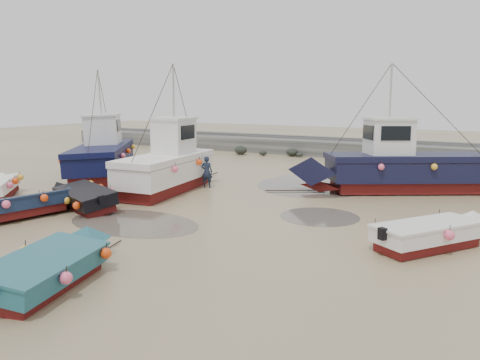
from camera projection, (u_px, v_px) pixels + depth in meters
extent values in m
plane|color=tan|center=(188.00, 222.00, 17.52)|extent=(120.00, 120.00, 0.00)
cube|color=slate|center=(360.00, 151.00, 36.05)|extent=(60.00, 2.20, 1.20)
cube|color=slate|center=(365.00, 140.00, 36.95)|extent=(60.00, 0.60, 0.25)
ellipsoid|color=black|center=(423.00, 164.00, 31.02)|extent=(0.84, 0.86, 0.51)
ellipsoid|color=black|center=(470.00, 163.00, 30.95)|extent=(0.98, 1.07, 0.72)
ellipsoid|color=black|center=(292.00, 152.00, 37.35)|extent=(0.99, 0.80, 0.58)
ellipsoid|color=black|center=(117.00, 143.00, 45.97)|extent=(0.65, 0.64, 0.43)
ellipsoid|color=black|center=(300.00, 155.00, 36.82)|extent=(0.61, 0.53, 0.32)
ellipsoid|color=black|center=(241.00, 150.00, 38.46)|extent=(1.09, 0.88, 0.72)
ellipsoid|color=black|center=(263.00, 153.00, 37.78)|extent=(0.65, 0.60, 0.37)
ellipsoid|color=black|center=(338.00, 158.00, 34.55)|extent=(0.64, 0.62, 0.48)
ellipsoid|color=black|center=(119.00, 142.00, 46.01)|extent=(1.10, 0.87, 0.86)
ellipsoid|color=black|center=(471.00, 166.00, 30.84)|extent=(0.55, 0.45, 0.29)
cylinder|color=#5C5349|center=(134.00, 222.00, 17.45)|extent=(5.47, 5.47, 0.01)
cylinder|color=#5C5349|center=(320.00, 217.00, 18.33)|extent=(3.12, 3.12, 0.01)
cylinder|color=#5C5349|center=(122.00, 185.00, 24.94)|extent=(3.88, 3.88, 0.01)
cylinder|color=#5C5349|center=(319.00, 184.00, 25.27)|extent=(6.36, 6.36, 0.01)
pyramid|color=white|center=(8.00, 171.00, 23.56)|extent=(1.41, 1.40, 0.90)
cylinder|color=black|center=(14.00, 186.00, 24.57)|extent=(1.43, 1.46, 0.04)
sphere|color=#F84610|center=(12.00, 187.00, 21.03)|extent=(0.30, 0.30, 0.30)
sphere|color=#F84610|center=(17.00, 183.00, 22.08)|extent=(0.30, 0.30, 0.30)
sphere|color=#F84610|center=(22.00, 179.00, 23.13)|extent=(0.30, 0.30, 0.30)
cube|color=maroon|center=(18.00, 215.00, 18.03)|extent=(1.90, 3.54, 0.30)
cube|color=#121F37|center=(17.00, 205.00, 17.97)|extent=(2.18, 3.82, 0.45)
pyramid|color=#121F37|center=(68.00, 186.00, 19.50)|extent=(1.69, 0.97, 0.90)
cube|color=brown|center=(16.00, 201.00, 17.94)|extent=(1.77, 3.20, 0.10)
cube|color=#121F37|center=(16.00, 199.00, 17.93)|extent=(2.25, 3.91, 0.07)
cylinder|color=black|center=(88.00, 204.00, 20.34)|extent=(0.38, 1.98, 0.04)
sphere|color=#F84610|center=(8.00, 209.00, 16.83)|extent=(0.30, 0.30, 0.30)
sphere|color=#F84610|center=(6.00, 199.00, 18.54)|extent=(0.30, 0.30, 0.30)
sphere|color=#F84610|center=(46.00, 203.00, 17.90)|extent=(0.30, 0.30, 0.30)
sphere|color=#F84610|center=(41.00, 194.00, 19.61)|extent=(0.30, 0.30, 0.30)
cube|color=maroon|center=(43.00, 283.00, 11.34)|extent=(2.15, 3.35, 0.30)
cube|color=#1E5965|center=(42.00, 268.00, 11.28)|extent=(2.43, 3.64, 0.45)
pyramid|color=#1E5965|center=(87.00, 228.00, 13.13)|extent=(1.67, 1.13, 0.90)
cube|color=brown|center=(42.00, 262.00, 11.25)|extent=(1.98, 3.04, 0.10)
cube|color=#1E5965|center=(41.00, 258.00, 11.24)|extent=(2.51, 3.73, 0.07)
cylinder|color=black|center=(105.00, 251.00, 14.13)|extent=(0.62, 1.93, 0.04)
sphere|color=#F84610|center=(63.00, 274.00, 10.63)|extent=(0.30, 0.30, 0.30)
sphere|color=#F84610|center=(23.00, 255.00, 11.89)|extent=(0.30, 0.30, 0.30)
sphere|color=#F84610|center=(103.00, 250.00, 12.32)|extent=(0.30, 0.30, 0.30)
cube|color=maroon|center=(427.00, 244.00, 14.35)|extent=(2.74, 3.33, 0.30)
cube|color=silver|center=(428.00, 233.00, 14.29)|extent=(3.04, 3.64, 0.45)
pyramid|color=silver|center=(475.00, 211.00, 15.10)|extent=(1.52, 1.34, 0.90)
cube|color=brown|center=(428.00, 227.00, 14.26)|extent=(2.51, 3.03, 0.10)
cube|color=silver|center=(428.00, 225.00, 14.24)|extent=(3.13, 3.73, 0.07)
cube|color=black|center=(382.00, 234.00, 13.48)|extent=(0.28, 0.27, 0.35)
sphere|color=#F84610|center=(375.00, 228.00, 14.38)|extent=(0.30, 0.30, 0.30)
sphere|color=#F84610|center=(450.00, 236.00, 13.56)|extent=(0.30, 0.30, 0.30)
sphere|color=#F84610|center=(439.00, 218.00, 15.57)|extent=(0.30, 0.30, 0.30)
cube|color=maroon|center=(87.00, 205.00, 19.68)|extent=(3.59, 2.35, 0.30)
cube|color=black|center=(86.00, 196.00, 19.62)|extent=(3.90, 2.64, 0.45)
pyramid|color=black|center=(69.00, 179.00, 21.21)|extent=(1.18, 1.59, 0.90)
cube|color=brown|center=(86.00, 192.00, 19.59)|extent=(3.26, 2.16, 0.10)
cube|color=black|center=(86.00, 190.00, 19.57)|extent=(4.00, 2.72, 0.07)
cube|color=black|center=(104.00, 200.00, 18.12)|extent=(0.25, 0.27, 0.35)
cylinder|color=black|center=(63.00, 196.00, 22.07)|extent=(1.88, 0.75, 0.04)
sphere|color=#F84610|center=(79.00, 202.00, 17.97)|extent=(0.30, 0.30, 0.30)
sphere|color=#F84610|center=(114.00, 195.00, 19.44)|extent=(0.30, 0.30, 0.30)
sphere|color=#F84610|center=(69.00, 197.00, 18.86)|extent=(0.30, 0.30, 0.30)
sphere|color=#F84610|center=(103.00, 190.00, 20.33)|extent=(0.30, 0.30, 0.30)
sphere|color=#F84610|center=(59.00, 193.00, 19.76)|extent=(0.30, 0.30, 0.30)
sphere|color=#F84610|center=(93.00, 186.00, 21.22)|extent=(0.30, 0.30, 0.30)
cube|color=maroon|center=(103.00, 172.00, 27.56)|extent=(6.15, 7.12, 0.55)
cube|color=black|center=(103.00, 160.00, 27.43)|extent=(6.80, 7.78, 0.95)
pyramid|color=black|center=(114.00, 141.00, 31.62)|extent=(3.03, 2.77, 1.40)
cube|color=brown|center=(102.00, 151.00, 27.34)|extent=(6.60, 7.58, 0.08)
cube|color=black|center=(102.00, 149.00, 27.32)|extent=(6.94, 7.95, 0.30)
cube|color=white|center=(104.00, 131.00, 28.18)|extent=(2.72, 2.74, 1.70)
cube|color=white|center=(104.00, 116.00, 28.02)|extent=(2.94, 2.96, 0.12)
cube|color=black|center=(107.00, 126.00, 29.13)|extent=(1.32, 1.01, 0.68)
cylinder|color=#B7B7B2|center=(102.00, 93.00, 27.79)|extent=(0.10, 0.10, 2.60)
cylinder|color=black|center=(117.00, 164.00, 33.06)|extent=(1.84, 2.43, 0.05)
sphere|color=#FF5F86|center=(62.00, 161.00, 24.22)|extent=(0.30, 0.30, 0.30)
sphere|color=#FF5F86|center=(124.00, 157.00, 25.73)|extent=(0.30, 0.30, 0.30)
sphere|color=#FF5F86|center=(74.00, 155.00, 26.61)|extent=(0.30, 0.30, 0.30)
sphere|color=#FF5F86|center=(129.00, 152.00, 28.13)|extent=(0.30, 0.30, 0.30)
sphere|color=#FF5F86|center=(83.00, 151.00, 29.01)|extent=(0.30, 0.30, 0.30)
sphere|color=#FF5F86|center=(134.00, 148.00, 30.52)|extent=(0.30, 0.30, 0.30)
cube|color=maroon|center=(166.00, 187.00, 23.06)|extent=(2.84, 6.14, 0.55)
cube|color=white|center=(166.00, 172.00, 22.93)|extent=(3.23, 6.62, 0.95)
pyramid|color=white|center=(199.00, 150.00, 26.24)|extent=(2.38, 1.78, 1.40)
cube|color=brown|center=(165.00, 161.00, 22.85)|extent=(3.12, 6.47, 0.08)
cube|color=white|center=(165.00, 158.00, 22.82)|extent=(3.30, 6.77, 0.30)
cube|color=white|center=(173.00, 137.00, 23.45)|extent=(1.84, 2.23, 1.70)
cube|color=white|center=(173.00, 119.00, 23.30)|extent=(1.99, 2.41, 0.12)
cube|color=black|center=(183.00, 131.00, 24.35)|extent=(1.28, 0.27, 0.68)
cylinder|color=#B7B7B2|center=(172.00, 91.00, 23.06)|extent=(0.10, 0.10, 2.60)
cylinder|color=black|center=(207.00, 177.00, 27.53)|extent=(0.57, 2.96, 0.05)
sphere|color=#FF5F86|center=(114.00, 171.00, 20.97)|extent=(0.30, 0.30, 0.30)
sphere|color=#FF5F86|center=(175.00, 169.00, 21.29)|extent=(0.30, 0.30, 0.30)
sphere|color=#FF5F86|center=(144.00, 163.00, 23.30)|extent=(0.30, 0.30, 0.30)
sphere|color=#FF5F86|center=(199.00, 162.00, 23.61)|extent=(0.30, 0.30, 0.30)
sphere|color=#FF5F86|center=(169.00, 157.00, 25.62)|extent=(0.30, 0.30, 0.30)
cube|color=maroon|center=(407.00, 186.00, 23.35)|extent=(7.43, 5.87, 0.55)
cube|color=black|center=(408.00, 171.00, 23.22)|extent=(8.11, 6.51, 0.95)
pyramid|color=black|center=(320.00, 157.00, 23.01)|extent=(2.70, 3.15, 1.40)
cube|color=brown|center=(409.00, 161.00, 23.13)|extent=(7.90, 6.33, 0.08)
cube|color=black|center=(409.00, 158.00, 23.10)|extent=(8.29, 6.66, 0.30)
cube|color=white|center=(389.00, 138.00, 22.92)|extent=(2.74, 2.73, 1.70)
cube|color=white|center=(390.00, 120.00, 22.76)|extent=(2.96, 2.95, 0.12)
cube|color=black|center=(369.00, 133.00, 22.85)|extent=(0.93, 1.45, 0.68)
cylinder|color=#B7B7B2|center=(391.00, 91.00, 22.53)|extent=(0.10, 0.10, 2.60)
cylinder|color=black|center=(295.00, 191.00, 23.27)|extent=(2.57, 1.63, 0.05)
sphere|color=#FF5F86|center=(433.00, 160.00, 24.70)|extent=(0.30, 0.30, 0.30)
sphere|color=#FF5F86|center=(434.00, 168.00, 21.66)|extent=(0.30, 0.30, 0.30)
sphere|color=#FF5F86|center=(386.00, 160.00, 24.65)|extent=(0.30, 0.30, 0.30)
sphere|color=#FF5F86|center=(381.00, 168.00, 21.61)|extent=(0.30, 0.30, 0.30)
sphere|color=#FF5F86|center=(339.00, 160.00, 24.60)|extent=(0.30, 0.30, 0.30)
imported|color=#1A2439|center=(207.00, 187.00, 24.33)|extent=(0.68, 0.54, 1.64)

